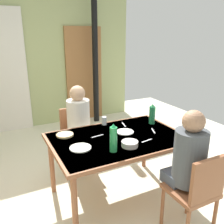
{
  "coord_description": "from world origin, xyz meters",
  "views": [
    {
      "loc": [
        -0.77,
        -2.33,
        1.84
      ],
      "look_at": [
        0.4,
        -0.03,
        1.0
      ],
      "focal_mm": 38.69,
      "sensor_mm": 36.0,
      "label": 1
    }
  ],
  "objects": [
    {
      "name": "chair_near_diner",
      "position": [
        0.74,
        -1.03,
        0.5
      ],
      "size": [
        0.4,
        0.4,
        0.87
      ],
      "color": "brown",
      "rests_on": "ground_plane"
    },
    {
      "name": "serving_bowl_center",
      "position": [
        0.39,
        -0.43,
        0.78
      ],
      "size": [
        0.17,
        0.17,
        0.05
      ],
      "primitive_type": "cylinder",
      "color": "silver",
      "rests_on": "dining_table"
    },
    {
      "name": "dining_table",
      "position": [
        0.4,
        -0.18,
        0.69
      ],
      "size": [
        1.46,
        0.99,
        0.75
      ],
      "color": "brown",
      "rests_on": "ground_plane"
    },
    {
      "name": "cutlery_knife_far",
      "position": [
        0.85,
        -0.21,
        0.76
      ],
      "size": [
        0.07,
        0.14,
        0.0
      ],
      "primitive_type": "cube",
      "rotation": [
        0.0,
        0.0,
        4.32
      ],
      "color": "silver",
      "rests_on": "dining_table"
    },
    {
      "name": "person_near_diner",
      "position": [
        0.74,
        -0.89,
        0.78
      ],
      "size": [
        0.3,
        0.37,
        0.77
      ],
      "color": "#475160",
      "rests_on": "ground_plane"
    },
    {
      "name": "door_wooden",
      "position": [
        1.06,
        2.62,
        1.0
      ],
      "size": [
        0.8,
        0.05,
        2.0
      ],
      "primitive_type": "cube",
      "color": "#9E6839",
      "rests_on": "ground_plane"
    },
    {
      "name": "cutlery_knife_near",
      "position": [
        0.2,
        -0.05,
        0.76
      ],
      "size": [
        0.15,
        0.04,
        0.0
      ],
      "primitive_type": "cube",
      "rotation": [
        0.0,
        0.0,
        0.15
      ],
      "color": "silver",
      "rests_on": "dining_table"
    },
    {
      "name": "water_bottle_green_near",
      "position": [
        0.98,
        0.01,
        0.88
      ],
      "size": [
        0.08,
        0.08,
        0.26
      ],
      "color": "#237B49",
      "rests_on": "dining_table"
    },
    {
      "name": "dinner_plate_near_right",
      "position": [
        -0.07,
        -0.25,
        0.76
      ],
      "size": [
        0.22,
        0.22,
        0.01
      ],
      "primitive_type": "cylinder",
      "color": "white",
      "rests_on": "dining_table"
    },
    {
      "name": "bread_plate_sliced",
      "position": [
        -0.12,
        0.13,
        0.76
      ],
      "size": [
        0.19,
        0.19,
        0.02
      ],
      "primitive_type": "cylinder",
      "color": "#DBB77A",
      "rests_on": "dining_table"
    },
    {
      "name": "dinner_plate_near_left",
      "position": [
        0.53,
        -0.09,
        0.76
      ],
      "size": [
        0.2,
        0.2,
        0.01
      ],
      "primitive_type": "cylinder",
      "color": "white",
      "rests_on": "dining_table"
    },
    {
      "name": "person_far_diner",
      "position": [
        0.19,
        0.53,
        0.78
      ],
      "size": [
        0.3,
        0.37,
        0.77
      ],
      "rotation": [
        0.0,
        0.0,
        3.14
      ],
      "color": "silver",
      "rests_on": "ground_plane"
    },
    {
      "name": "chair_far_diner",
      "position": [
        0.19,
        0.67,
        0.5
      ],
      "size": [
        0.4,
        0.4,
        0.87
      ],
      "rotation": [
        0.0,
        0.0,
        3.14
      ],
      "color": "brown",
      "rests_on": "ground_plane"
    },
    {
      "name": "drinking_glass_by_near_diner",
      "position": [
        0.42,
        0.24,
        0.81
      ],
      "size": [
        0.06,
        0.06,
        0.1
      ],
      "primitive_type": "cylinder",
      "color": "silver",
      "rests_on": "dining_table"
    },
    {
      "name": "ground_plane",
      "position": [
        0.0,
        0.0,
        0.0
      ],
      "size": [
        7.02,
        7.02,
        0.0
      ],
      "primitive_type": "plane",
      "color": "beige"
    },
    {
      "name": "cutlery_fork_near",
      "position": [
        0.64,
        0.13,
        0.76
      ],
      "size": [
        0.05,
        0.15,
        0.0
      ],
      "primitive_type": "cube",
      "rotation": [
        0.0,
        0.0,
        1.34
      ],
      "color": "silver",
      "rests_on": "dining_table"
    },
    {
      "name": "cutlery_fork_far",
      "position": [
        0.62,
        -0.4,
        0.76
      ],
      "size": [
        0.15,
        0.04,
        0.0
      ],
      "primitive_type": "cube",
      "rotation": [
        0.0,
        0.0,
        3.32
      ],
      "color": "silver",
      "rests_on": "dining_table"
    },
    {
      "name": "curtain_panel",
      "position": [
        -0.56,
        2.6,
        1.16
      ],
      "size": [
        0.9,
        0.03,
        2.32
      ],
      "primitive_type": "cube",
      "color": "white",
      "rests_on": "ground_plane"
    },
    {
      "name": "water_bottle_green_far",
      "position": [
        0.2,
        -0.45,
        0.89
      ],
      "size": [
        0.07,
        0.07,
        0.28
      ],
      "color": "green",
      "rests_on": "dining_table"
    },
    {
      "name": "wall_back",
      "position": [
        0.0,
        2.7,
        1.38
      ],
      "size": [
        4.22,
        0.1,
        2.76
      ],
      "primitive_type": "cube",
      "color": "#AAB679",
      "rests_on": "ground_plane"
    },
    {
      "name": "stove_pipe_column",
      "position": [
        1.22,
        2.35,
        1.38
      ],
      "size": [
        0.12,
        0.12,
        2.76
      ],
      "primitive_type": "cylinder",
      "color": "black",
      "rests_on": "ground_plane"
    }
  ]
}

